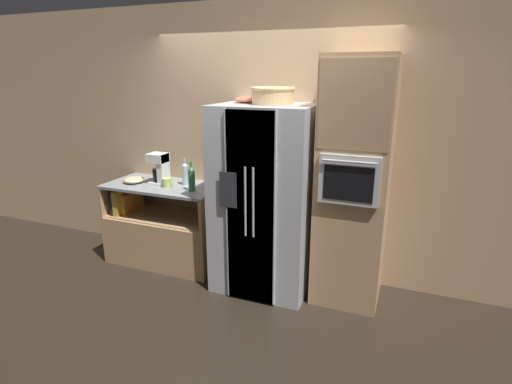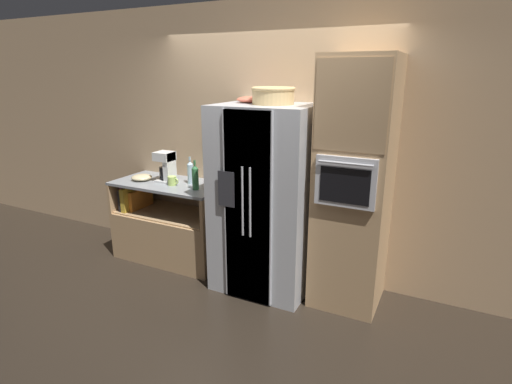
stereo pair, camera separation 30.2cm
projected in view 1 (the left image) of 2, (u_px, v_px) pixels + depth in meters
ground_plane at (250, 284)px, 4.15m from camera, size 20.00×20.00×0.00m
wall_back at (268, 142)px, 4.20m from camera, size 12.00×0.06×2.80m
counter_left at (166, 233)px, 4.58m from camera, size 1.30×0.65×0.92m
refrigerator at (265, 199)px, 3.91m from camera, size 0.93×0.82×1.83m
wall_oven at (354, 184)px, 3.63m from camera, size 0.61×0.69×2.26m
wicker_basket at (273, 95)px, 3.61m from camera, size 0.40×0.40×0.15m
fruit_bowl at (248, 100)px, 3.80m from camera, size 0.25×0.25×0.06m
bottle_tall at (192, 178)px, 4.13m from camera, size 0.07×0.07×0.32m
bottle_short at (185, 173)px, 4.36m from camera, size 0.07×0.07×0.30m
mug at (167, 183)px, 4.30m from camera, size 0.13×0.10×0.10m
mixing_bowl at (134, 180)px, 4.48m from camera, size 0.23×0.23×0.07m
coffee_maker at (160, 167)px, 4.38m from camera, size 0.20×0.19×0.34m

